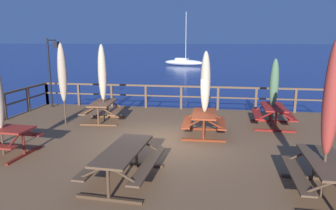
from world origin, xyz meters
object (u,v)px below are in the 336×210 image
picnic_table_front_right (204,119)px  picnic_table_front_left (124,157)px  patio_umbrella_short_front (62,73)px  patio_umbrella_tall_back_left (332,98)px  picnic_table_mid_left (103,108)px  patio_umbrella_short_mid (274,84)px  patio_umbrella_tall_front (102,73)px  picnic_table_back_left (1,135)px  lamp_post_hooked (52,63)px  picnic_table_back_right (327,170)px  patio_umbrella_tall_mid_left (205,83)px  sailboat_distant (184,62)px  picnic_table_mid_right (273,112)px

picnic_table_front_right → picnic_table_front_left: (-1.63, -3.73, 0.02)m
picnic_table_front_right → patio_umbrella_short_front: patio_umbrella_short_front is taller
picnic_table_front_right → patio_umbrella_tall_back_left: 4.81m
picnic_table_mid_left → patio_umbrella_short_mid: 6.50m
picnic_table_mid_left → patio_umbrella_tall_front: patio_umbrella_tall_front is taller
picnic_table_back_left → lamp_post_hooked: bearing=105.7°
picnic_table_back_right → patio_umbrella_short_mid: 5.43m
picnic_table_back_right → patio_umbrella_short_front: (-7.88, 4.43, 1.37)m
patio_umbrella_tall_front → picnic_table_mid_left: bearing=-106.6°
picnic_table_back_left → patio_umbrella_tall_mid_left: patio_umbrella_tall_mid_left is taller
picnic_table_front_left → patio_umbrella_tall_front: (-2.33, 4.99, 1.33)m
picnic_table_front_right → picnic_table_front_left: same height
picnic_table_back_right → picnic_table_front_left: (-4.24, 0.04, 0.01)m
picnic_table_back_left → patio_umbrella_tall_front: (1.53, 3.88, 1.34)m
patio_umbrella_tall_back_left → sailboat_distant: (-7.05, 39.87, -2.13)m
picnic_table_back_right → patio_umbrella_short_mid: (-0.17, 5.33, 1.02)m
lamp_post_hooked → patio_umbrella_short_mid: bearing=-10.4°
patio_umbrella_short_mid → patio_umbrella_tall_front: size_ratio=0.84×
picnic_table_mid_left → picnic_table_front_right: size_ratio=1.02×
picnic_table_mid_right → picnic_table_back_right: same height
patio_umbrella_short_mid → patio_umbrella_tall_mid_left: size_ratio=0.89×
picnic_table_front_right → picnic_table_back_left: same height
patio_umbrella_tall_back_left → lamp_post_hooked: (-9.70, 7.13, 0.08)m
picnic_table_back_right → sailboat_distant: 40.48m
patio_umbrella_tall_mid_left → sailboat_distant: sailboat_distant is taller
patio_umbrella_tall_mid_left → picnic_table_front_left: bearing=-113.5°
patio_umbrella_tall_back_left → patio_umbrella_tall_mid_left: bearing=123.4°
picnic_table_back_left → patio_umbrella_tall_back_left: (8.03, -1.18, 1.48)m
picnic_table_mid_left → patio_umbrella_tall_mid_left: size_ratio=0.62×
picnic_table_back_left → patio_umbrella_short_mid: 9.01m
lamp_post_hooked → sailboat_distant: bearing=85.4°
picnic_table_front_right → picnic_table_front_left: 4.07m
picnic_table_front_left → patio_umbrella_tall_mid_left: patio_umbrella_tall_mid_left is taller
patio_umbrella_short_front → lamp_post_hooked: bearing=125.2°
picnic_table_back_left → patio_umbrella_short_front: 3.56m
patio_umbrella_short_mid → sailboat_distant: (-6.94, 34.52, -1.67)m
picnic_table_mid_right → picnic_table_back_right: (0.15, -5.25, 0.01)m
patio_umbrella_short_front → picnic_table_back_left: bearing=-93.6°
patio_umbrella_tall_front → sailboat_distant: (-0.55, 34.81, -1.99)m
picnic_table_mid_left → sailboat_distant: (-0.53, 34.86, -0.64)m
picnic_table_front_right → picnic_table_back_left: (-5.48, -2.61, 0.00)m
patio_umbrella_tall_back_left → sailboat_distant: size_ratio=0.41×
picnic_table_mid_right → picnic_table_back_right: size_ratio=0.90×
picnic_table_back_left → patio_umbrella_tall_back_left: patio_umbrella_tall_back_left is taller
patio_umbrella_short_front → patio_umbrella_tall_front: bearing=24.4°
picnic_table_front_left → patio_umbrella_tall_front: size_ratio=0.75×
picnic_table_front_left → patio_umbrella_short_mid: (4.07, 5.29, 1.02)m
lamp_post_hooked → patio_umbrella_tall_back_left: bearing=-36.3°
picnic_table_mid_right → picnic_table_front_right: 2.87m
picnic_table_mid_left → sailboat_distant: size_ratio=0.22×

